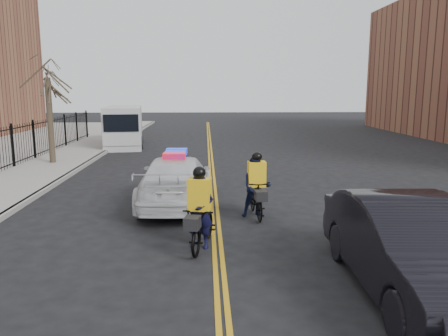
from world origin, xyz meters
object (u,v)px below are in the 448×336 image
Objects in this scene: dark_sedan at (411,248)px; cyclist_far at (256,192)px; police_cruiser at (176,180)px; cargo_van at (124,127)px; cyclist_near at (200,220)px.

cyclist_far is at bearing 114.74° from dark_sedan.
cyclist_far reaches higher than dark_sedan.
cyclist_far is (-2.15, 4.88, -0.11)m from dark_sedan.
cargo_van reaches higher than police_cruiser.
cyclist_far is at bearing 69.24° from cyclist_near.
dark_sedan is 0.82× the size of cargo_van.
cyclist_near is (0.79, -3.90, -0.12)m from police_cruiser.
dark_sedan is 4.48m from cyclist_near.
police_cruiser is 0.85× the size of cargo_van.
police_cruiser is at bearing 126.30° from dark_sedan.
police_cruiser is 2.81m from cyclist_far.
police_cruiser is 15.22m from cargo_van.
cargo_van is at bearing -73.20° from police_cruiser.
dark_sedan is (4.52, -6.39, 0.07)m from police_cruiser.
cyclist_far reaches higher than police_cruiser.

